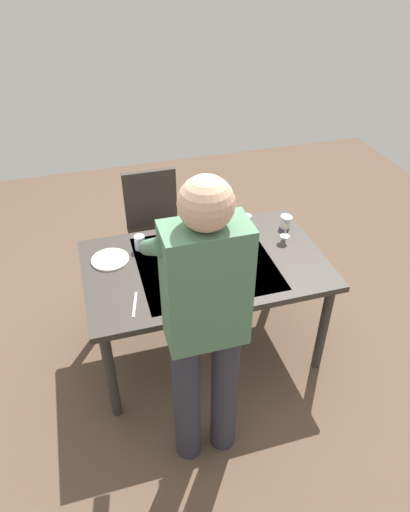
{
  "coord_description": "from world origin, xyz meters",
  "views": [
    {
      "loc": [
        0.63,
        2.16,
        2.45
      ],
      "look_at": [
        0.0,
        0.0,
        0.78
      ],
      "focal_mm": 32.7,
      "sensor_mm": 36.0,
      "label": 1
    }
  ],
  "objects": [
    {
      "name": "ground_plane",
      "position": [
        0.0,
        0.0,
        0.0
      ],
      "size": [
        6.0,
        6.0,
        0.0
      ],
      "primitive_type": "plane",
      "color": "brown"
    },
    {
      "name": "dining_table",
      "position": [
        0.0,
        0.0,
        0.65
      ],
      "size": [
        1.46,
        0.9,
        0.73
      ],
      "color": "#332D28",
      "rests_on": "ground_plane"
    },
    {
      "name": "chair_near",
      "position": [
        0.16,
        -0.83,
        0.53
      ],
      "size": [
        0.4,
        0.4,
        0.91
      ],
      "color": "black",
      "rests_on": "ground_plane"
    },
    {
      "name": "person_server",
      "position": [
        0.21,
        0.71,
        0.96
      ],
      "size": [
        0.42,
        0.61,
        1.69
      ],
      "color": "#2D2D38",
      "rests_on": "ground_plane"
    },
    {
      "name": "wine_bottle",
      "position": [
        0.1,
        0.16,
        0.84
      ],
      "size": [
        0.07,
        0.07,
        0.3
      ],
      "color": "black",
      "rests_on": "dining_table"
    },
    {
      "name": "wine_glass_left",
      "position": [
        -0.58,
        -0.12,
        0.83
      ],
      "size": [
        0.07,
        0.07,
        0.15
      ],
      "color": "white",
      "rests_on": "dining_table"
    },
    {
      "name": "water_cup_near_left",
      "position": [
        0.35,
        -0.25,
        0.77
      ],
      "size": [
        0.07,
        0.07,
        0.1
      ],
      "primitive_type": "cylinder",
      "color": "silver",
      "rests_on": "dining_table"
    },
    {
      "name": "water_cup_near_right",
      "position": [
        -0.63,
        -0.23,
        0.77
      ],
      "size": [
        0.07,
        0.07,
        0.09
      ],
      "primitive_type": "cylinder",
      "color": "silver",
      "rests_on": "dining_table"
    },
    {
      "name": "water_cup_far_left",
      "position": [
        -0.37,
        -0.28,
        0.78
      ],
      "size": [
        0.07,
        0.07,
        0.11
      ],
      "primitive_type": "cylinder",
      "color": "silver",
      "rests_on": "dining_table"
    },
    {
      "name": "serving_bowl_pasta",
      "position": [
        -0.15,
        -0.05,
        0.76
      ],
      "size": [
        0.3,
        0.3,
        0.07
      ],
      "color": "white",
      "rests_on": "dining_table"
    },
    {
      "name": "dinner_plate_near",
      "position": [
        0.55,
        -0.18,
        0.73
      ],
      "size": [
        0.23,
        0.23,
        0.01
      ],
      "primitive_type": "cylinder",
      "color": "white",
      "rests_on": "dining_table"
    },
    {
      "name": "table_knife",
      "position": [
        0.47,
        0.26,
        0.73
      ],
      "size": [
        0.06,
        0.2,
        0.0
      ],
      "primitive_type": "cube",
      "rotation": [
        0.0,
        0.0,
        -0.24
      ],
      "color": "silver",
      "rests_on": "dining_table"
    }
  ]
}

